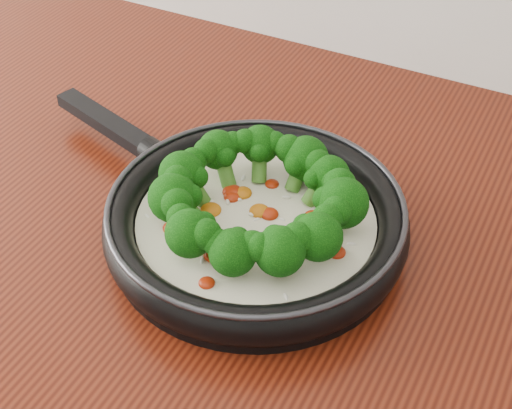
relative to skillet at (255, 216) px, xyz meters
The scene contains 1 object.
skillet is the anchor object (origin of this frame).
Camera 1 is at (0.12, 0.58, 1.43)m, focal length 52.94 mm.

